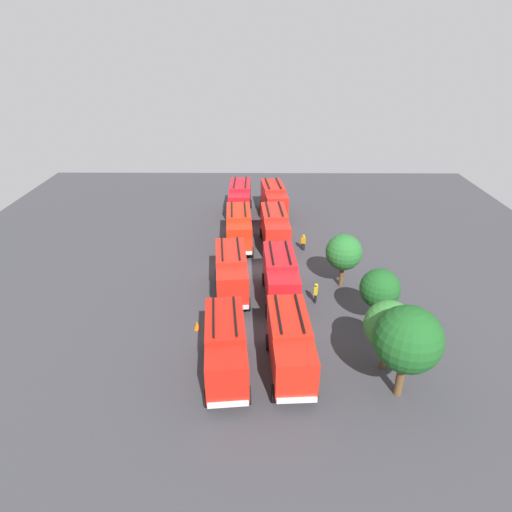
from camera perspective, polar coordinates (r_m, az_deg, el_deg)
The scene contains 18 objects.
ground_plane at distance 40.82m, azimuth -0.00°, elevation -1.75°, with size 65.38×65.38×0.00m, color #38383D.
fire_truck_0 at distance 53.08m, azimuth -2.14°, elevation 7.74°, with size 7.21×2.77×3.88m.
fire_truck_1 at distance 44.50m, azimuth -2.29°, elevation 3.84°, with size 7.33×3.11×3.88m.
fire_truck_2 at distance 36.02m, azimuth -3.30°, elevation -2.08°, with size 7.40×3.32×3.88m.
fire_truck_3 at distance 27.84m, azimuth -4.06°, elevation -11.97°, with size 7.41×3.33×3.88m.
fire_truck_4 at distance 52.75m, azimuth 2.39°, elevation 7.61°, with size 7.42×3.39×3.88m.
fire_truck_5 at distance 44.54m, azimuth 2.53°, elevation 3.86°, with size 7.35×3.15×3.88m.
fire_truck_6 at distance 35.39m, azimuth 3.28°, elevation -2.64°, with size 7.31×3.03×3.88m.
fire_truck_7 at distance 28.11m, azimuth 4.56°, elevation -11.54°, with size 7.33×3.08×3.88m.
firefighter_0 at distance 35.68m, azimuth 7.97°, elevation -4.81°, with size 0.48×0.38×1.74m.
firefighter_1 at distance 44.37m, azimuth 6.31°, elevation 1.90°, with size 0.39×0.48×1.67m.
tree_0 at distance 37.44m, azimuth 11.60°, elevation 0.48°, with size 3.13×3.13×4.85m.
tree_1 at distance 33.00m, azimuth 16.14°, elevation -4.22°, with size 2.99×2.99×4.63m.
tree_2 at distance 28.72m, azimuth 17.31°, elevation -8.87°, with size 3.24×3.24×5.03m.
tree_3 at distance 26.57m, azimuth 19.54°, elevation -10.44°, with size 3.99×3.99×6.18m.
traffic_cone_0 at distance 40.44m, azimuth 2.18°, elevation -1.48°, with size 0.51×0.51×0.73m, color #F2600C.
traffic_cone_1 at distance 49.29m, azimuth -0.71°, elevation 3.93°, with size 0.45×0.45×0.65m, color #F2600C.
traffic_cone_2 at distance 32.95m, azimuth -7.85°, elevation -9.11°, with size 0.49×0.49×0.70m, color #F2600C.
Camera 1 is at (35.80, 0.28, 19.62)m, focal length 30.07 mm.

